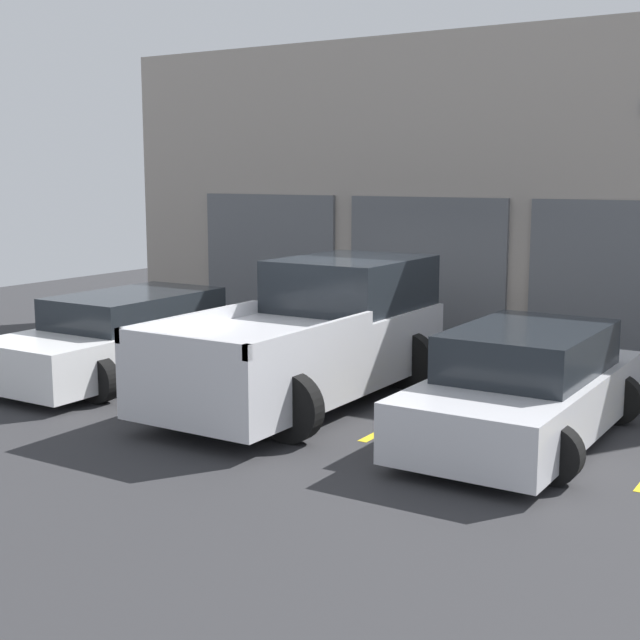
{
  "coord_description": "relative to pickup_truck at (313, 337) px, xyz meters",
  "views": [
    {
      "loc": [
        6.59,
        -11.36,
        3.16
      ],
      "look_at": [
        0.0,
        -0.89,
        1.1
      ],
      "focal_mm": 50.0,
      "sensor_mm": 36.0,
      "label": 1
    }
  ],
  "objects": [
    {
      "name": "parking_stripe_centre",
      "position": [
        1.59,
        -0.31,
        -0.88
      ],
      "size": [
        0.12,
        2.2,
        0.01
      ],
      "primitive_type": "cube",
      "color": "gold",
      "rests_on": "ground"
    },
    {
      "name": "pickup_truck",
      "position": [
        0.0,
        0.0,
        0.0
      ],
      "size": [
        2.59,
        5.02,
        1.91
      ],
      "color": "silver",
      "rests_on": "ground"
    },
    {
      "name": "ground_plane",
      "position": [
        0.0,
        1.07,
        -0.88
      ],
      "size": [
        28.0,
        28.0,
        0.0
      ],
      "primitive_type": "plane",
      "color": "#2D2D30"
    },
    {
      "name": "shophouse_building",
      "position": [
        -0.01,
        4.36,
        1.83
      ],
      "size": [
        13.79,
        0.68,
        5.54
      ],
      "color": "#9E9389",
      "rests_on": "ground"
    },
    {
      "name": "sedan_white",
      "position": [
        -3.18,
        -0.29,
        -0.27
      ],
      "size": [
        2.21,
        4.69,
        1.3
      ],
      "color": "white",
      "rests_on": "ground"
    },
    {
      "name": "parking_stripe_far_left",
      "position": [
        -4.77,
        -0.31,
        -0.88
      ],
      "size": [
        0.12,
        2.2,
        0.01
      ],
      "primitive_type": "cube",
      "color": "gold",
      "rests_on": "ground"
    },
    {
      "name": "parking_stripe_left",
      "position": [
        -1.59,
        -0.31,
        -0.88
      ],
      "size": [
        0.12,
        2.2,
        0.01
      ],
      "primitive_type": "cube",
      "color": "gold",
      "rests_on": "ground"
    },
    {
      "name": "sedan_side",
      "position": [
        3.18,
        -0.29,
        -0.26
      ],
      "size": [
        2.16,
        4.23,
        1.35
      ],
      "color": "silver",
      "rests_on": "ground"
    }
  ]
}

